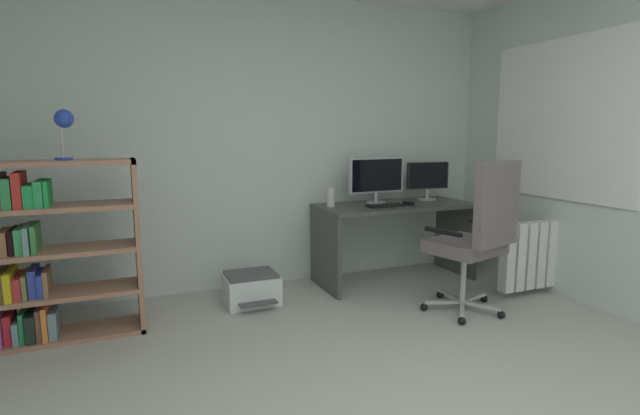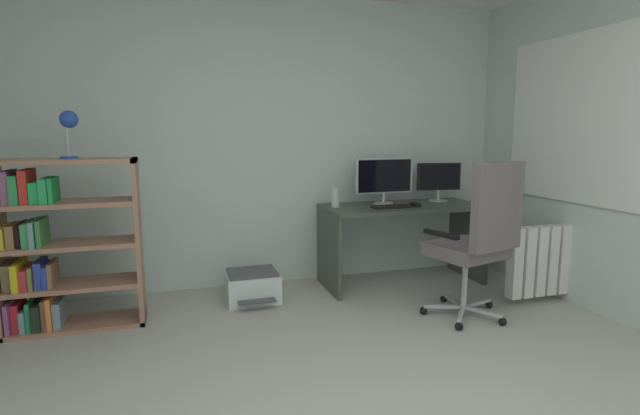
% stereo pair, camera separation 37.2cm
% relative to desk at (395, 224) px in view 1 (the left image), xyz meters
% --- Properties ---
extents(wall_back, '(4.49, 0.10, 2.58)m').
position_rel_desk_xyz_m(wall_back, '(-1.14, 0.44, 0.75)').
color(wall_back, silver).
rests_on(wall_back, ground).
extents(window_pane, '(0.01, 1.35, 1.25)m').
position_rel_desk_xyz_m(window_pane, '(1.10, -0.80, 0.96)').
color(window_pane, white).
extents(window_frame, '(0.02, 1.43, 1.33)m').
position_rel_desk_xyz_m(window_frame, '(1.09, -0.80, 0.96)').
color(window_frame, white).
extents(desk, '(1.45, 0.64, 0.73)m').
position_rel_desk_xyz_m(desk, '(0.00, 0.00, 0.00)').
color(desk, '#434840').
rests_on(desk, ground).
extents(monitor_main, '(0.57, 0.18, 0.42)m').
position_rel_desk_xyz_m(monitor_main, '(-0.14, 0.12, 0.44)').
color(monitor_main, '#B2B5B7').
rests_on(monitor_main, desk).
extents(monitor_secondary, '(0.43, 0.18, 0.37)m').
position_rel_desk_xyz_m(monitor_secondary, '(0.44, 0.12, 0.41)').
color(monitor_secondary, '#B2B5B7').
rests_on(monitor_secondary, desk).
extents(keyboard, '(0.34, 0.14, 0.02)m').
position_rel_desk_xyz_m(keyboard, '(-0.17, -0.12, 0.20)').
color(keyboard, black).
rests_on(keyboard, desk).
extents(computer_mouse, '(0.06, 0.10, 0.03)m').
position_rel_desk_xyz_m(computer_mouse, '(0.07, -0.12, 0.21)').
color(computer_mouse, black).
rests_on(computer_mouse, desk).
extents(desktop_speaker, '(0.07, 0.07, 0.17)m').
position_rel_desk_xyz_m(desktop_speaker, '(-0.62, 0.07, 0.28)').
color(desktop_speaker, silver).
rests_on(desktop_speaker, desk).
extents(office_chair, '(0.65, 0.67, 1.19)m').
position_rel_desk_xyz_m(office_chair, '(0.11, -0.99, 0.11)').
color(office_chair, '#B7BABC').
rests_on(office_chair, ground).
extents(bookshelf, '(0.92, 0.33, 1.21)m').
position_rel_desk_xyz_m(bookshelf, '(-2.81, -0.23, 0.05)').
color(bookshelf, '#A47158').
rests_on(bookshelf, ground).
extents(desk_lamp, '(0.13, 0.12, 0.33)m').
position_rel_desk_xyz_m(desk_lamp, '(-2.66, -0.23, 0.91)').
color(desk_lamp, '#2443B1').
rests_on(desk_lamp, bookshelf).
extents(printer, '(0.43, 0.44, 0.26)m').
position_rel_desk_xyz_m(printer, '(-1.40, -0.08, -0.41)').
color(printer, silver).
rests_on(printer, ground).
extents(radiator, '(0.89, 0.10, 0.58)m').
position_rel_desk_xyz_m(radiator, '(1.00, -0.80, -0.19)').
color(radiator, white).
rests_on(radiator, ground).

